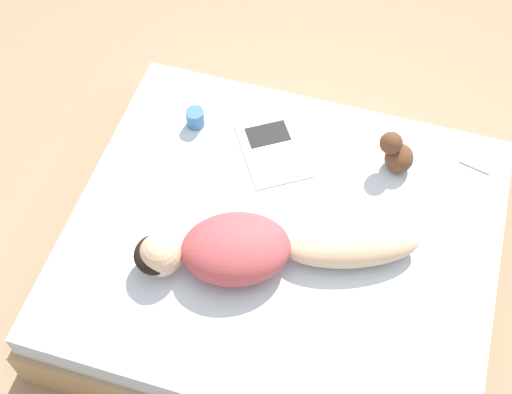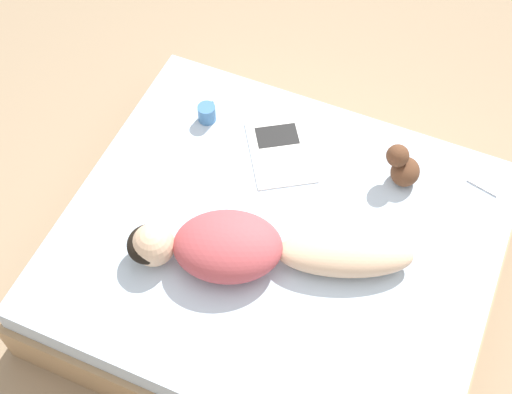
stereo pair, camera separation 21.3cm
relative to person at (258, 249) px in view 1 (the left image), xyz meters
The scene contains 7 objects.
ground_plane 0.56m from the person, 23.31° to the right, with size 12.00×12.00×0.00m, color #9E8466.
bed 0.37m from the person, 23.31° to the right, with size 1.73×2.00×0.44m.
person is the anchor object (origin of this frame).
open_magazine 0.63m from the person, ahead, with size 0.51×0.47×0.01m.
coffee_mug 0.85m from the person, 38.42° to the left, with size 0.12×0.09×0.09m.
cell_phone 1.20m from the person, 46.88° to the right, with size 0.10×0.17×0.01m.
plush_toy 0.84m from the person, 35.15° to the right, with size 0.15×0.18×0.22m.
Camera 1 is at (-1.65, -0.37, 3.24)m, focal length 50.00 mm.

